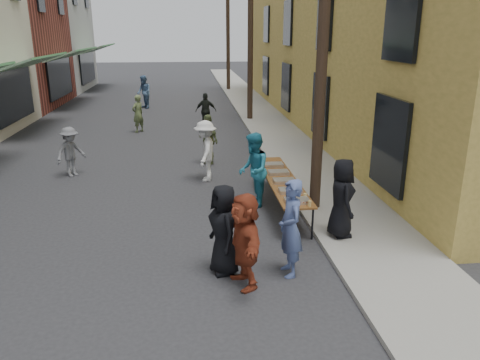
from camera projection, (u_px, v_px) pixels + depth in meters
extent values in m
plane|color=#28282B|center=(117.00, 283.00, 8.08)|extent=(120.00, 120.00, 0.00)
cube|color=gray|center=(264.00, 119.00, 22.79)|extent=(2.20, 60.00, 0.10)
cube|color=gray|center=(25.00, 25.00, 33.10)|extent=(8.00, 8.00, 9.00)
cube|color=#A28A39|center=(403.00, 11.00, 20.97)|extent=(10.00, 28.00, 10.00)
cylinder|color=#2D2116|center=(324.00, 14.00, 10.00)|extent=(0.26, 0.26, 9.00)
cylinder|color=#2D2116|center=(250.00, 23.00, 21.36)|extent=(0.26, 0.26, 9.00)
cylinder|color=#2D2116|center=(228.00, 25.00, 32.71)|extent=(0.26, 0.26, 9.00)
cube|color=brown|center=(281.00, 179.00, 11.30)|extent=(0.70, 4.00, 0.04)
cylinder|color=black|center=(285.00, 225.00, 9.60)|extent=(0.04, 0.04, 0.71)
cylinder|color=black|center=(312.00, 224.00, 9.66)|extent=(0.04, 0.04, 0.71)
cylinder|color=black|center=(258.00, 172.00, 13.16)|extent=(0.04, 0.04, 0.71)
cylinder|color=black|center=(278.00, 172.00, 13.22)|extent=(0.04, 0.04, 0.71)
cube|color=maroon|center=(297.00, 201.00, 9.72)|extent=(0.50, 0.33, 0.08)
cube|color=#B2B2B7|center=(290.00, 191.00, 10.33)|extent=(0.50, 0.33, 0.08)
cube|color=tan|center=(284.00, 181.00, 11.00)|extent=(0.50, 0.33, 0.08)
cube|color=#B2B2B7|center=(278.00, 172.00, 11.66)|extent=(0.50, 0.33, 0.08)
cube|color=tan|center=(273.00, 165.00, 12.32)|extent=(0.50, 0.33, 0.08)
cylinder|color=#A57F26|center=(290.00, 206.00, 9.41)|extent=(0.07, 0.07, 0.08)
cylinder|color=#A57F26|center=(289.00, 204.00, 9.50)|extent=(0.07, 0.07, 0.08)
cylinder|color=#A57F26|center=(288.00, 203.00, 9.60)|extent=(0.07, 0.07, 0.08)
cylinder|color=tan|center=(309.00, 204.00, 9.50)|extent=(0.08, 0.08, 0.12)
imported|color=black|center=(224.00, 229.00, 8.23)|extent=(0.73, 0.92, 1.65)
imported|color=#4C5D93|center=(290.00, 228.00, 8.13)|extent=(0.49, 0.68, 1.77)
imported|color=teal|center=(253.00, 170.00, 11.36)|extent=(0.79, 0.97, 1.84)
imported|color=silver|center=(206.00, 151.00, 13.38)|extent=(0.82, 1.22, 1.75)
imported|color=#57643A|center=(208.00, 139.00, 15.10)|extent=(0.83, 1.02, 1.62)
imported|color=maroon|center=(244.00, 240.00, 7.80)|extent=(0.86, 1.61, 1.65)
imported|color=black|center=(342.00, 198.00, 9.50)|extent=(0.53, 0.81, 1.64)
imported|color=slate|center=(71.00, 152.00, 13.82)|extent=(1.05, 1.08, 1.48)
imported|color=black|center=(206.00, 111.00, 20.63)|extent=(0.93, 0.42, 1.56)
imported|color=#5C6D3F|center=(138.00, 114.00, 19.85)|extent=(0.67, 0.69, 1.59)
imported|color=#51739C|center=(144.00, 92.00, 25.94)|extent=(1.00, 1.10, 1.82)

